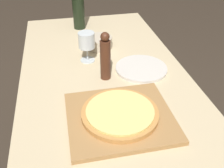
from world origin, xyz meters
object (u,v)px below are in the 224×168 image
(wine_bottle, at_px, (78,4))
(pepper_mill, at_px, (106,57))
(pizza, at_px, (119,113))
(small_bowl, at_px, (99,42))
(wine_glass, at_px, (87,41))

(wine_bottle, relative_size, pepper_mill, 1.62)
(pizza, bearing_deg, wine_bottle, 93.36)
(wine_bottle, height_order, small_bowl, wine_bottle)
(pepper_mill, bearing_deg, small_bowl, 86.54)
(pizza, xyz_separation_m, small_bowl, (0.02, 0.58, -0.00))
(wine_bottle, bearing_deg, wine_glass, -90.72)
(pizza, xyz_separation_m, wine_bottle, (-0.05, 0.87, 0.12))
(pepper_mill, height_order, wine_glass, pepper_mill)
(wine_bottle, xyz_separation_m, small_bowl, (0.07, -0.29, -0.12))
(pizza, bearing_deg, pepper_mill, 89.00)
(wine_bottle, relative_size, wine_glass, 2.40)
(wine_bottle, distance_m, pepper_mill, 0.59)
(pizza, height_order, small_bowl, small_bowl)
(small_bowl, bearing_deg, wine_glass, -121.13)
(pepper_mill, relative_size, small_bowl, 1.55)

